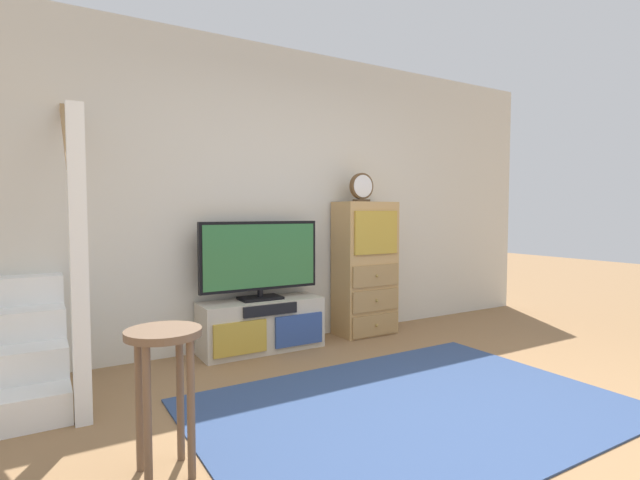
# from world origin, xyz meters

# --- Properties ---
(ground_plane) EXTENTS (20.00, 20.00, 0.00)m
(ground_plane) POSITION_xyz_m (0.00, 0.00, 0.00)
(ground_plane) COLOR olive
(back_wall) EXTENTS (6.40, 0.12, 2.70)m
(back_wall) POSITION_xyz_m (0.00, 2.46, 1.35)
(back_wall) COLOR beige
(back_wall) RESTS_ON ground_plane
(area_rug) EXTENTS (2.60, 1.80, 0.01)m
(area_rug) POSITION_xyz_m (0.00, 0.60, 0.01)
(area_rug) COLOR navy
(area_rug) RESTS_ON ground_plane
(media_console) EXTENTS (1.07, 0.38, 0.44)m
(media_console) POSITION_xyz_m (-0.30, 2.19, 0.22)
(media_console) COLOR #BCB29E
(media_console) RESTS_ON ground_plane
(television) EXTENTS (1.08, 0.22, 0.68)m
(television) POSITION_xyz_m (-0.30, 2.22, 0.81)
(television) COLOR black
(television) RESTS_ON media_console
(side_cabinet) EXTENTS (0.58, 0.38, 1.30)m
(side_cabinet) POSITION_xyz_m (0.81, 2.20, 0.65)
(side_cabinet) COLOR tan
(side_cabinet) RESTS_ON ground_plane
(desk_clock) EXTENTS (0.25, 0.08, 0.28)m
(desk_clock) POSITION_xyz_m (0.75, 2.19, 1.44)
(desk_clock) COLOR #4C3823
(desk_clock) RESTS_ON side_cabinet
(bar_stool_near) EXTENTS (0.34, 0.34, 0.67)m
(bar_stool_near) POSITION_xyz_m (-1.47, 0.62, 0.51)
(bar_stool_near) COLOR brown
(bar_stool_near) RESTS_ON ground_plane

